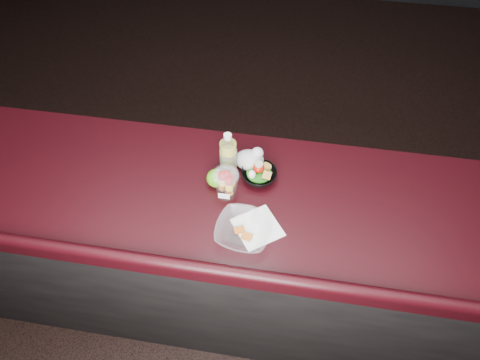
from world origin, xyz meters
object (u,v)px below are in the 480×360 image
(lemonade_bottle, at_px, (228,156))
(green_apple, at_px, (216,178))
(snack_bowl, at_px, (259,174))
(takeout_bowl, at_px, (244,231))
(fruit_cup, at_px, (226,182))

(lemonade_bottle, distance_m, green_apple, 0.10)
(green_apple, height_order, snack_bowl, green_apple)
(lemonade_bottle, distance_m, takeout_bowl, 0.33)
(green_apple, relative_size, snack_bowl, 0.47)
(fruit_cup, bearing_deg, snack_bowl, 40.64)
(lemonade_bottle, xyz_separation_m, fruit_cup, (0.01, -0.12, -0.01))
(green_apple, bearing_deg, snack_bowl, 18.45)
(snack_bowl, height_order, takeout_bowl, snack_bowl)
(fruit_cup, relative_size, green_apple, 1.78)
(green_apple, bearing_deg, fruit_cup, -42.26)
(green_apple, relative_size, takeout_bowl, 0.36)
(lemonade_bottle, relative_size, snack_bowl, 1.20)
(fruit_cup, xyz_separation_m, takeout_bowl, (0.10, -0.18, -0.05))
(fruit_cup, bearing_deg, green_apple, 137.74)
(snack_bowl, bearing_deg, fruit_cup, -139.36)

